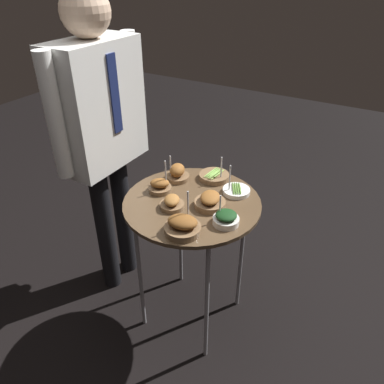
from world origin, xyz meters
TOP-DOWN VIEW (x-y plane):
  - ground_plane at (0.00, 0.00)m, footprint 8.00×8.00m
  - serving_cart at (0.00, 0.00)m, footprint 0.63×0.63m
  - bowl_roast_mid_left at (-0.09, 0.05)m, footprint 0.11×0.11m
  - bowl_roast_mid_right at (0.01, -0.09)m, footprint 0.14×0.14m
  - bowl_roast_back_right at (0.13, 0.16)m, footprint 0.12×0.12m
  - bowl_asparagus_far_rim at (0.17, -0.14)m, footprint 0.13×0.13m
  - bowl_roast_front_right at (-0.21, -0.08)m, footprint 0.15×0.15m
  - bowl_roast_front_center at (-0.00, 0.18)m, footprint 0.11×0.11m
  - bowl_asparagus_center at (0.23, 0.01)m, footprint 0.15×0.15m
  - bowl_spinach_back_left at (-0.07, -0.21)m, footprint 0.11×0.11m
  - waiter_figure at (0.04, 0.54)m, footprint 0.60×0.22m

SIDE VIEW (x-z plane):
  - ground_plane at x=0.00m, z-range 0.00..0.00m
  - serving_cart at x=0.00m, z-range 0.32..1.07m
  - bowl_asparagus_far_rim at x=0.17m, z-range 0.70..0.84m
  - bowl_asparagus_center at x=0.23m, z-range 0.70..0.84m
  - bowl_roast_mid_left at x=-0.09m, z-range 0.75..0.81m
  - bowl_spinach_back_left at x=-0.07m, z-range 0.72..0.85m
  - bowl_roast_front_center at x=0.00m, z-range 0.70..0.86m
  - bowl_roast_mid_right at x=0.01m, z-range 0.75..0.82m
  - bowl_roast_front_right at x=-0.21m, z-range 0.70..0.87m
  - bowl_roast_back_right at x=0.13m, z-range 0.72..0.86m
  - waiter_figure at x=0.04m, z-range 0.22..1.83m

